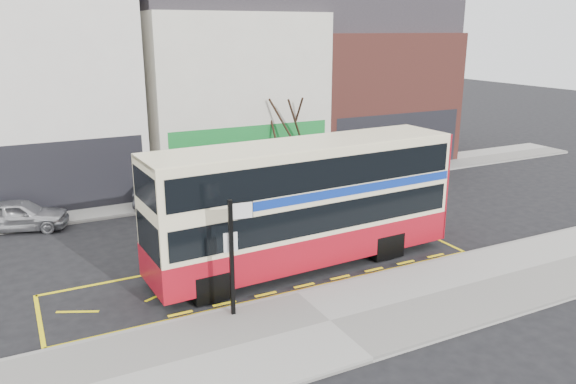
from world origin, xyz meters
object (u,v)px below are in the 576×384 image
double_decker_bus (305,202)px  car_silver (19,215)px  car_grey (180,194)px  car_white (389,171)px  bus_stop_post (234,247)px  street_tree_right (284,109)px

double_decker_bus → car_silver: (-8.49, 8.10, -1.59)m
car_grey → car_white: (10.82, -0.80, -0.01)m
car_silver → car_white: car_white is taller
bus_stop_post → street_tree_right: 14.00m
double_decker_bus → car_white: 11.48m
car_silver → car_white: size_ratio=0.81×
car_white → street_tree_right: street_tree_right is taller
car_silver → car_grey: bearing=-73.4°
double_decker_bus → car_silver: size_ratio=2.89×
car_white → car_grey: bearing=70.8°
car_white → street_tree_right: bearing=51.1°
bus_stop_post → car_grey: 10.56m
car_grey → car_white: size_ratio=0.90×
double_decker_bus → car_grey: double_decker_bus is taller
car_white → car_silver: bearing=71.9°
car_silver → car_grey: (6.53, -0.15, 0.04)m
car_grey → street_tree_right: (5.86, 1.41, 3.25)m
double_decker_bus → car_silver: double_decker_bus is taller
double_decker_bus → car_grey: 8.33m
double_decker_bus → car_silver: bearing=133.7°
double_decker_bus → street_tree_right: bearing=64.7°
bus_stop_post → car_white: 15.68m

